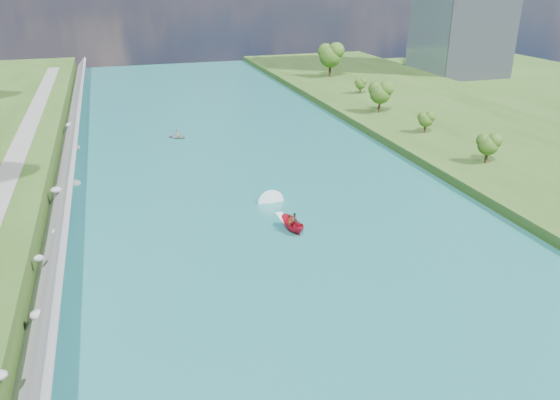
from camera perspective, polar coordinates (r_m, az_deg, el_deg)
name	(u,v)px	position (r m, az deg, el deg)	size (l,w,h in m)	color
ground	(306,259)	(59.42, 2.70, -6.15)	(260.00, 260.00, 0.00)	#2D5119
river_water	(257,192)	(76.67, -2.39, 0.80)	(55.00, 240.00, 0.10)	#1A6565
berm_east	(547,155)	(100.44, 26.09, 4.25)	(44.00, 240.00, 1.50)	#2D5119
riprap_bank	(59,204)	(73.63, -22.08, -0.42)	(4.53, 236.00, 4.50)	slate
trees_east	(393,90)	(119.01, 11.75, 11.21)	(14.21, 137.03, 10.97)	#234B14
motorboat	(288,220)	(66.32, 0.89, -2.11)	(3.60, 19.03, 2.17)	#B70E23
raft	(177,136)	(103.58, -10.66, 6.57)	(3.91, 3.81, 1.65)	gray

